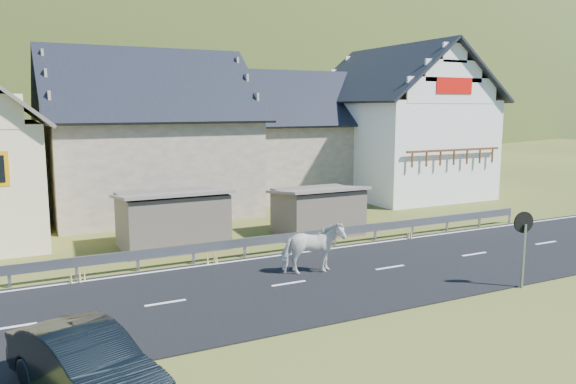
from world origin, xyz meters
TOP-DOWN VIEW (x-y plane):
  - ground at (0.00, 0.00)m, footprint 160.00×160.00m
  - road at (0.00, 0.00)m, footprint 60.00×7.00m
  - lane_markings at (0.00, 0.00)m, footprint 60.00×6.60m
  - guardrail at (-0.00, 3.68)m, footprint 28.10×0.09m
  - shed_left at (-2.00, 6.50)m, footprint 4.30×3.30m
  - shed_right at (4.50, 6.00)m, footprint 3.80×2.90m
  - house_stone_a at (-1.00, 15.00)m, footprint 10.80×9.80m
  - house_stone_b at (9.00, 17.00)m, footprint 9.80×8.80m
  - house_white at (15.00, 14.00)m, footprint 8.80×10.80m
  - mountain at (5.00, 180.00)m, footprint 440.00×280.00m
  - horse at (1.23, 0.63)m, footprint 1.33×2.23m
  - car at (-6.72, -4.51)m, footprint 2.81×4.45m
  - traffic_mirror at (6.41, -3.53)m, footprint 0.67×0.24m

SIDE VIEW (x-z plane):
  - mountain at x=5.00m, z-range -150.00..110.00m
  - ground at x=0.00m, z-range 0.00..0.00m
  - road at x=0.00m, z-range 0.00..0.04m
  - lane_markings at x=0.00m, z-range 0.04..0.05m
  - guardrail at x=0.00m, z-range 0.19..0.94m
  - car at x=-6.72m, z-range 0.00..1.39m
  - horse at x=1.23m, z-range 0.04..1.80m
  - shed_right at x=4.50m, z-range -0.10..2.10m
  - shed_left at x=-2.00m, z-range -0.10..2.30m
  - traffic_mirror at x=6.41m, z-range 0.57..3.00m
  - house_stone_b at x=9.00m, z-range 0.19..8.29m
  - house_stone_a at x=-1.00m, z-range 0.18..9.08m
  - house_white at x=15.00m, z-range 0.21..9.91m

